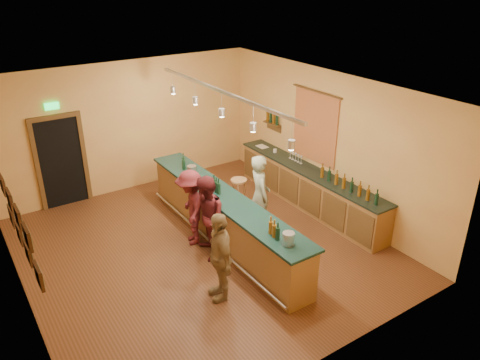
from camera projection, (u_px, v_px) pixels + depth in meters
floor at (202, 248)px, 9.42m from camera, size 7.00×7.00×0.00m
ceiling at (195, 92)px, 8.07m from camera, size 6.50×7.00×0.02m
wall_back at (129, 127)px, 11.39m from camera, size 6.50×0.02×3.20m
wall_front at (329, 268)px, 6.10m from camera, size 6.50×0.02×3.20m
wall_left at (12, 225)px, 7.11m from camera, size 0.02×7.00×3.20m
wall_right at (327, 143)px, 10.37m from camera, size 0.02×7.00×3.20m
doorway at (61, 160)px, 10.71m from camera, size 1.15×0.09×2.48m
tapestry at (315, 127)px, 10.56m from camera, size 0.03×1.40×1.60m
bottle_shelf at (272, 119)px, 11.74m from camera, size 0.17×0.55×0.54m
picture_grid at (20, 225)px, 6.42m from camera, size 0.06×2.20×0.70m
back_counter at (309, 188)px, 10.84m from camera, size 0.60×4.55×1.27m
tasting_bar at (223, 215)px, 9.42m from camera, size 0.73×5.10×1.38m
pendant_track at (221, 100)px, 8.43m from camera, size 0.11×4.60×0.50m
bartender at (260, 196)px, 9.59m from camera, size 0.60×0.75×1.78m
customer_a at (207, 218)px, 8.83m from camera, size 0.82×0.95×1.67m
customer_b at (220, 256)px, 7.74m from camera, size 0.62×1.02×1.62m
customer_c at (191, 208)px, 9.32m from camera, size 0.91×1.16×1.58m
bar_stool at (239, 185)px, 10.67m from camera, size 0.37×0.37×0.76m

